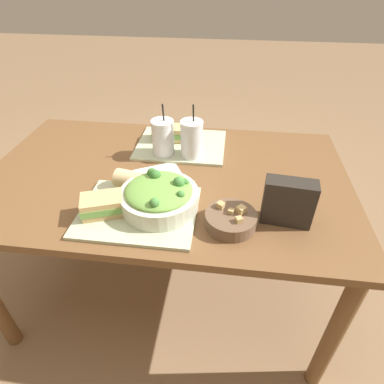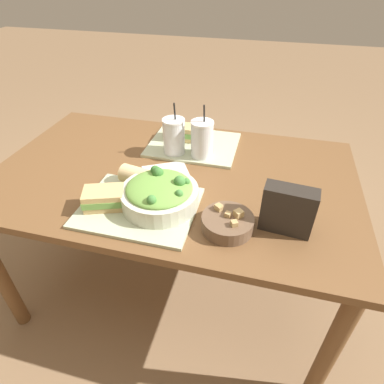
# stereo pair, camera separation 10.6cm
# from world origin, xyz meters

# --- Properties ---
(ground_plane) EXTENTS (12.00, 12.00, 0.00)m
(ground_plane) POSITION_xyz_m (0.00, 0.00, 0.00)
(ground_plane) COLOR #846647
(dining_table) EXTENTS (1.44, 0.88, 0.71)m
(dining_table) POSITION_xyz_m (0.00, 0.00, 0.62)
(dining_table) COLOR brown
(dining_table) RESTS_ON ground_plane
(tray_near) EXTENTS (0.39, 0.31, 0.01)m
(tray_near) POSITION_xyz_m (-0.04, -0.24, 0.72)
(tray_near) COLOR #B2BC99
(tray_near) RESTS_ON dining_table
(tray_far) EXTENTS (0.39, 0.31, 0.01)m
(tray_far) POSITION_xyz_m (0.03, 0.24, 0.72)
(tray_far) COLOR #B2BC99
(tray_far) RESTS_ON dining_table
(salad_bowl) EXTENTS (0.26, 0.26, 0.11)m
(salad_bowl) POSITION_xyz_m (0.02, -0.21, 0.77)
(salad_bowl) COLOR beige
(salad_bowl) RESTS_ON tray_near
(soup_bowl) EXTENTS (0.17, 0.17, 0.07)m
(soup_bowl) POSITION_xyz_m (0.26, -0.26, 0.74)
(soup_bowl) COLOR brown
(soup_bowl) RESTS_ON dining_table
(sandwich_near) EXTENTS (0.16, 0.13, 0.06)m
(sandwich_near) POSITION_xyz_m (-0.15, -0.27, 0.76)
(sandwich_near) COLOR tan
(sandwich_near) RESTS_ON tray_near
(baguette_near) EXTENTS (0.19, 0.10, 0.07)m
(baguette_near) POSITION_xyz_m (-0.07, -0.13, 0.76)
(baguette_near) COLOR #DBBC84
(baguette_near) RESTS_ON tray_near
(sandwich_far) EXTENTS (0.16, 0.10, 0.06)m
(sandwich_far) POSITION_xyz_m (-0.03, 0.27, 0.76)
(sandwich_far) COLOR tan
(sandwich_far) RESTS_ON tray_far
(drink_cup_dark) EXTENTS (0.09, 0.09, 0.22)m
(drink_cup_dark) POSITION_xyz_m (-0.03, 0.14, 0.79)
(drink_cup_dark) COLOR silver
(drink_cup_dark) RESTS_ON tray_far
(drink_cup_red) EXTENTS (0.09, 0.09, 0.23)m
(drink_cup_red) POSITION_xyz_m (0.09, 0.14, 0.80)
(drink_cup_red) COLOR silver
(drink_cup_red) RESTS_ON tray_far
(chip_bag) EXTENTS (0.16, 0.08, 0.16)m
(chip_bag) POSITION_xyz_m (0.44, -0.22, 0.79)
(chip_bag) COLOR #28231E
(chip_bag) RESTS_ON dining_table
(napkin_folded) EXTENTS (0.21, 0.19, 0.00)m
(napkin_folded) POSITION_xyz_m (-0.03, -0.00, 0.71)
(napkin_folded) COLOR silver
(napkin_folded) RESTS_ON dining_table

